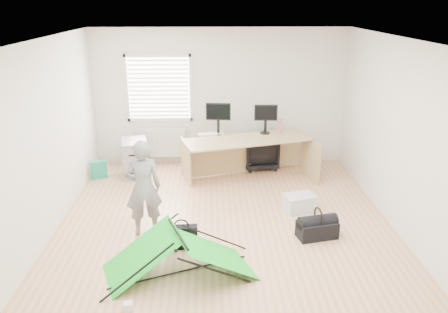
{
  "coord_description": "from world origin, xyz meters",
  "views": [
    {
      "loc": [
        -0.21,
        -5.81,
        3.2
      ],
      "look_at": [
        0.0,
        0.4,
        0.95
      ],
      "focal_mm": 35.0,
      "sensor_mm": 36.0,
      "label": 1
    }
  ],
  "objects_px": {
    "filing_cabinet": "(135,158)",
    "person": "(143,188)",
    "monitor_right": "(265,123)",
    "office_chair": "(260,153)",
    "storage_crate": "(299,203)",
    "desk": "(248,159)",
    "kite": "(179,254)",
    "thermos": "(280,126)",
    "duffel_bag": "(317,230)",
    "laptop_bag": "(182,237)",
    "monitor_left": "(218,123)"
  },
  "relations": [
    {
      "from": "monitor_right",
      "to": "thermos",
      "type": "xyz_separation_m",
      "value": [
        0.28,
        0.01,
        -0.07
      ]
    },
    {
      "from": "desk",
      "to": "thermos",
      "type": "xyz_separation_m",
      "value": [
        0.62,
        0.33,
        0.53
      ]
    },
    {
      "from": "thermos",
      "to": "office_chair",
      "type": "relative_size",
      "value": 0.4
    },
    {
      "from": "office_chair",
      "to": "kite",
      "type": "xyz_separation_m",
      "value": [
        -1.38,
        -3.56,
        -0.03
      ]
    },
    {
      "from": "thermos",
      "to": "filing_cabinet",
      "type": "bearing_deg",
      "value": -178.34
    },
    {
      "from": "person",
      "to": "storage_crate",
      "type": "xyz_separation_m",
      "value": [
        2.36,
        0.63,
        -0.57
      ]
    },
    {
      "from": "kite",
      "to": "duffel_bag",
      "type": "relative_size",
      "value": 3.21
    },
    {
      "from": "desk",
      "to": "storage_crate",
      "type": "distance_m",
      "value": 1.51
    },
    {
      "from": "office_chair",
      "to": "duffel_bag",
      "type": "relative_size",
      "value": 1.21
    },
    {
      "from": "desk",
      "to": "duffel_bag",
      "type": "xyz_separation_m",
      "value": [
        0.8,
        -2.15,
        -0.28
      ]
    },
    {
      "from": "monitor_left",
      "to": "monitor_right",
      "type": "height_order",
      "value": "monitor_left"
    },
    {
      "from": "filing_cabinet",
      "to": "kite",
      "type": "xyz_separation_m",
      "value": [
        1.03,
        -3.2,
        -0.08
      ]
    },
    {
      "from": "desk",
      "to": "thermos",
      "type": "relative_size",
      "value": 8.63
    },
    {
      "from": "monitor_right",
      "to": "duffel_bag",
      "type": "bearing_deg",
      "value": -77.73
    },
    {
      "from": "storage_crate",
      "to": "monitor_right",
      "type": "bearing_deg",
      "value": 102.78
    },
    {
      "from": "thermos",
      "to": "duffel_bag",
      "type": "height_order",
      "value": "thermos"
    },
    {
      "from": "monitor_right",
      "to": "office_chair",
      "type": "bearing_deg",
      "value": 103.4
    },
    {
      "from": "monitor_right",
      "to": "storage_crate",
      "type": "distance_m",
      "value": 1.89
    },
    {
      "from": "thermos",
      "to": "laptop_bag",
      "type": "distance_m",
      "value": 3.29
    },
    {
      "from": "filing_cabinet",
      "to": "duffel_bag",
      "type": "xyz_separation_m",
      "value": [
        2.93,
        -2.4,
        -0.23
      ]
    },
    {
      "from": "monitor_right",
      "to": "thermos",
      "type": "height_order",
      "value": "monitor_right"
    },
    {
      "from": "duffel_bag",
      "to": "storage_crate",
      "type": "bearing_deg",
      "value": 83.76
    },
    {
      "from": "desk",
      "to": "monitor_right",
      "type": "relative_size",
      "value": 5.47
    },
    {
      "from": "thermos",
      "to": "laptop_bag",
      "type": "xyz_separation_m",
      "value": [
        -1.72,
        -2.69,
        -0.77
      ]
    },
    {
      "from": "filing_cabinet",
      "to": "laptop_bag",
      "type": "bearing_deg",
      "value": -80.73
    },
    {
      "from": "laptop_bag",
      "to": "duffel_bag",
      "type": "xyz_separation_m",
      "value": [
        1.9,
        0.21,
        -0.04
      ]
    },
    {
      "from": "office_chair",
      "to": "person",
      "type": "xyz_separation_m",
      "value": [
        -1.93,
        -2.55,
        0.4
      ]
    },
    {
      "from": "person",
      "to": "laptop_bag",
      "type": "distance_m",
      "value": 0.88
    },
    {
      "from": "thermos",
      "to": "duffel_bag",
      "type": "bearing_deg",
      "value": -85.81
    },
    {
      "from": "desk",
      "to": "laptop_bag",
      "type": "distance_m",
      "value": 2.62
    },
    {
      "from": "desk",
      "to": "storage_crate",
      "type": "height_order",
      "value": "desk"
    },
    {
      "from": "desk",
      "to": "filing_cabinet",
      "type": "bearing_deg",
      "value": 157.41
    },
    {
      "from": "person",
      "to": "duffel_bag",
      "type": "xyz_separation_m",
      "value": [
        2.45,
        -0.21,
        -0.59
      ]
    },
    {
      "from": "storage_crate",
      "to": "laptop_bag",
      "type": "distance_m",
      "value": 2.1
    },
    {
      "from": "monitor_right",
      "to": "person",
      "type": "xyz_separation_m",
      "value": [
        -1.99,
        -2.26,
        -0.3
      ]
    },
    {
      "from": "filing_cabinet",
      "to": "kite",
      "type": "distance_m",
      "value": 3.36
    },
    {
      "from": "storage_crate",
      "to": "duffel_bag",
      "type": "distance_m",
      "value": 0.85
    },
    {
      "from": "person",
      "to": "laptop_bag",
      "type": "bearing_deg",
      "value": 129.12
    },
    {
      "from": "office_chair",
      "to": "filing_cabinet",
      "type": "bearing_deg",
      "value": 1.39
    },
    {
      "from": "desk",
      "to": "monitor_left",
      "type": "xyz_separation_m",
      "value": [
        -0.54,
        0.32,
        0.62
      ]
    },
    {
      "from": "office_chair",
      "to": "storage_crate",
      "type": "xyz_separation_m",
      "value": [
        0.43,
        -1.92,
        -0.17
      ]
    },
    {
      "from": "filing_cabinet",
      "to": "storage_crate",
      "type": "height_order",
      "value": "filing_cabinet"
    },
    {
      "from": "laptop_bag",
      "to": "office_chair",
      "type": "bearing_deg",
      "value": 61.97
    },
    {
      "from": "desk",
      "to": "monitor_right",
      "type": "height_order",
      "value": "monitor_right"
    },
    {
      "from": "duffel_bag",
      "to": "monitor_right",
      "type": "bearing_deg",
      "value": 88.2
    },
    {
      "from": "monitor_right",
      "to": "duffel_bag",
      "type": "distance_m",
      "value": 2.67
    },
    {
      "from": "filing_cabinet",
      "to": "person",
      "type": "height_order",
      "value": "person"
    },
    {
      "from": "office_chair",
      "to": "kite",
      "type": "bearing_deg",
      "value": 61.74
    },
    {
      "from": "monitor_right",
      "to": "person",
      "type": "relative_size",
      "value": 0.3
    },
    {
      "from": "monitor_right",
      "to": "office_chair",
      "type": "xyz_separation_m",
      "value": [
        -0.06,
        0.29,
        -0.7
      ]
    }
  ]
}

